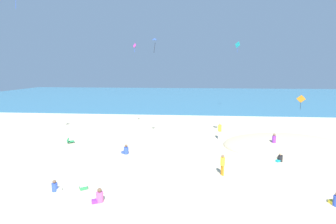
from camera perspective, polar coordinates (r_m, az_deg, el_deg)
ground_plane at (r=25.64m, az=0.92°, el=-6.86°), size 120.00×120.00×0.00m
ocean_water at (r=70.68m, az=3.63°, el=3.52°), size 120.00×60.00×0.05m
dune_mound at (r=26.81m, az=24.78°, el=-7.01°), size 11.83×8.28×1.84m
beach_chair_mid_beach at (r=27.38m, az=-20.72°, el=-5.94°), size 0.87×0.83×0.50m
cooler_box at (r=17.09m, az=-18.07°, el=-15.37°), size 0.56×0.55×0.26m
person_0 at (r=15.30m, az=-14.88°, el=-17.58°), size 0.72×0.57×0.80m
person_1 at (r=22.46m, az=23.36°, el=-9.31°), size 0.63×0.52×0.70m
person_2 at (r=27.36m, az=11.27°, el=-3.86°), size 0.43×0.43×1.71m
person_3 at (r=17.04m, az=32.96°, el=-15.98°), size 0.50×0.68×0.77m
person_4 at (r=18.34m, az=11.89°, el=-10.98°), size 0.39×0.39×1.46m
person_5 at (r=17.36m, az=-23.47°, el=-14.85°), size 0.62×0.51×0.69m
person_6 at (r=22.72m, az=-9.24°, el=-8.31°), size 0.74×0.64×0.83m
person_8 at (r=24.67m, az=22.21°, el=-5.94°), size 0.35×0.35×1.63m
kite_magenta at (r=29.43m, az=-7.33°, el=14.20°), size 0.42×0.39×0.97m
kite_blue at (r=23.30m, az=-2.99°, el=15.62°), size 0.48×0.54×1.26m
kite_orange at (r=27.21m, az=27.15°, el=2.50°), size 0.75×0.32×1.38m
kite_teal at (r=46.30m, az=15.03°, el=14.04°), size 0.95×0.62×1.79m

